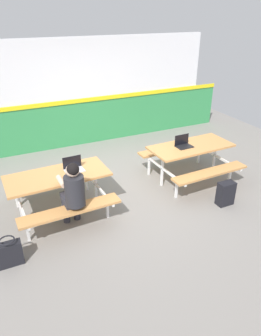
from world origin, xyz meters
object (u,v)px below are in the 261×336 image
at_px(student_nearer, 73,191).
at_px(tote_bag_bright, 10,253).
at_px(laptop_silver, 74,167).
at_px(picnic_table_left, 58,183).
at_px(laptop_dark, 183,144).
at_px(backpack_dark, 225,193).
at_px(picnic_table_right, 190,153).

height_order(student_nearer, tote_bag_bright, student_nearer).
bearing_deg(laptop_silver, student_nearer, -107.05).
distance_m(picnic_table_left, student_nearer, 0.58).
xyz_separation_m(picnic_table_left, laptop_dark, (2.53, 0.11, 0.21)).
xyz_separation_m(laptop_dark, tote_bag_bright, (-3.47, -1.05, -0.59)).
bearing_deg(student_nearer, picnic_table_left, 101.24).
relative_size(backpack_dark, tote_bag_bright, 1.02).
height_order(laptop_dark, backpack_dark, laptop_dark).
relative_size(laptop_dark, tote_bag_bright, 0.76).
relative_size(picnic_table_left, backpack_dark, 3.85).
distance_m(picnic_table_right, tote_bag_bright, 3.79).
bearing_deg(backpack_dark, student_nearer, 170.35).
height_order(picnic_table_left, picnic_table_right, same).
bearing_deg(student_nearer, picnic_table_right, 13.71).
distance_m(picnic_table_right, student_nearer, 2.67).
bearing_deg(laptop_dark, picnic_table_left, -177.53).
bearing_deg(student_nearer, backpack_dark, -9.65).
bearing_deg(picnic_table_left, laptop_dark, 2.47).
height_order(laptop_silver, backpack_dark, laptop_silver).
height_order(picnic_table_left, student_nearer, student_nearer).
bearing_deg(student_nearer, laptop_silver, 72.95).
height_order(picnic_table_left, backpack_dark, picnic_table_left).
xyz_separation_m(picnic_table_left, student_nearer, (0.11, -0.55, 0.13)).
relative_size(laptop_silver, tote_bag_bright, 0.76).
xyz_separation_m(student_nearer, laptop_silver, (0.18, 0.60, 0.08)).
bearing_deg(laptop_silver, laptop_dark, 1.59).
relative_size(student_nearer, tote_bag_bright, 2.81).
bearing_deg(tote_bag_bright, student_nearer, 20.32).
xyz_separation_m(student_nearer, laptop_dark, (2.42, 0.66, 0.08)).
bearing_deg(backpack_dark, picnic_table_left, 159.93).
bearing_deg(laptop_dark, student_nearer, -164.70).
xyz_separation_m(picnic_table_right, tote_bag_bright, (-3.63, -1.02, -0.38)).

